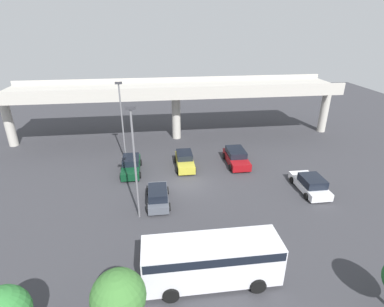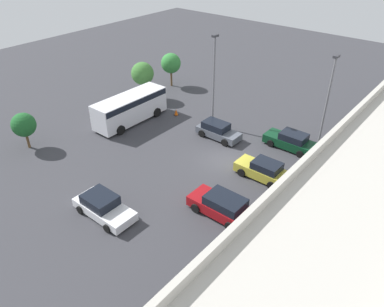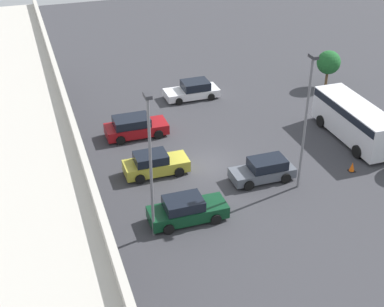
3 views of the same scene
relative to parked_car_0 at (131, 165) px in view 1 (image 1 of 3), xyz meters
The scene contains 12 objects.
ground_plane 6.55m from the parked_car_0, 32.49° to the right, with size 93.15×93.15×0.00m, color #38383D.
highway_overpass 12.06m from the parked_car_0, 59.23° to the left, with size 42.39×6.90×7.46m.
parked_car_0 is the anchor object (origin of this frame).
parked_car_1 6.81m from the parked_car_0, 67.43° to the right, with size 1.97×4.31×1.52m.
parked_car_2 5.67m from the parked_car_0, ahead, with size 2.01×4.41×1.58m.
parked_car_3 11.35m from the parked_car_0, ahead, with size 2.24×4.74×1.61m.
parked_car_4 17.68m from the parked_car_0, 19.87° to the right, with size 2.26×4.76×1.52m.
shuttle_bus 16.16m from the parked_car_0, 69.70° to the right, with size 8.13×2.77×2.82m.
lamp_post_near_aisle 5.01m from the parked_car_0, 107.52° to the left, with size 0.70×0.35×8.91m.
lamp_post_mid_lot 9.32m from the parked_car_0, 82.53° to the right, with size 0.70×0.35×9.12m.
tree_front_centre 18.48m from the parked_car_0, 88.04° to the right, with size 2.55×2.55×4.30m.
traffic_cone 12.62m from the parked_car_0, 82.87° to the right, with size 0.44×0.44×0.70m.
Camera 1 is at (-2.79, -24.93, 14.54)m, focal length 28.00 mm.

